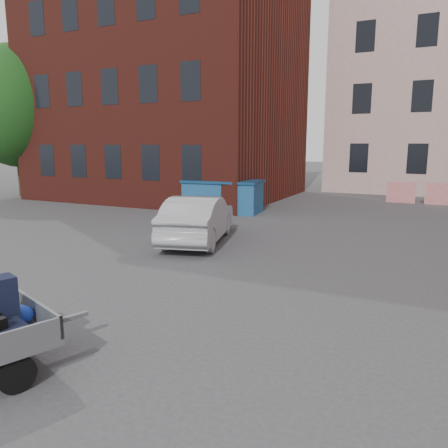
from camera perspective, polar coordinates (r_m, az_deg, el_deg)
The scene contains 7 objects.
ground at distance 8.83m, azimuth -1.72°, elevation -8.10°, with size 120.00×120.00×0.00m, color #38383A.
building_brick at distance 24.49m, azimuth -6.89°, elevation 20.28°, with size 12.00×10.00×14.00m, color #591E16.
far_building at distance 37.90m, azimuth -13.71°, elevation 12.02°, with size 6.00×6.00×8.00m, color maroon.
tree at distance 25.87m, azimuth -25.57°, elevation 14.75°, with size 5.28×5.28×8.30m.
barriers at distance 22.55m, azimuth 26.41°, elevation 3.53°, with size 4.70×0.18×1.00m.
dumpster at distance 18.08m, azimuth -0.13°, elevation 3.69°, with size 3.32×1.96×1.33m.
silver_car at distance 12.60m, azimuth -3.39°, elevation 0.68°, with size 1.42×4.06×1.34m, color #A3A5AA.
Camera 1 is at (3.85, -7.43, 2.82)m, focal length 35.00 mm.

